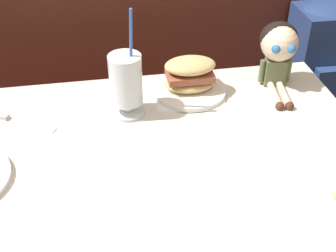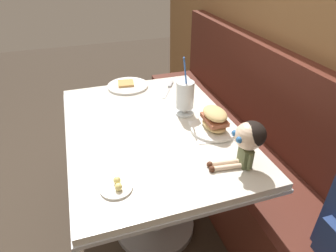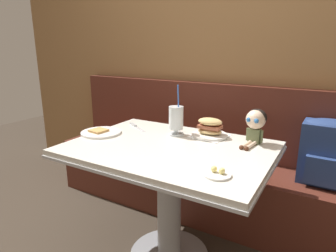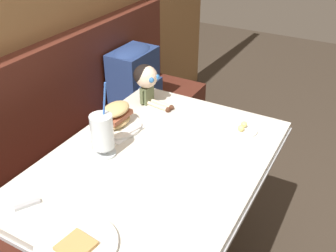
% 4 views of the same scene
% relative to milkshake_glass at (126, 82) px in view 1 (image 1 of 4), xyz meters
% --- Properties ---
extents(booth_bench, '(2.60, 0.48, 1.00)m').
position_rel_milkshake_glass_xyz_m(booth_bench, '(0.07, 0.43, -0.52)').
color(booth_bench, '#512319').
rests_on(booth_bench, ground).
extents(diner_table, '(1.11, 0.81, 0.74)m').
position_rel_milkshake_glass_xyz_m(diner_table, '(0.07, -0.20, -0.30)').
color(diner_table, silver).
rests_on(diner_table, ground).
extents(milkshake_glass, '(0.10, 0.10, 0.32)m').
position_rel_milkshake_glass_xyz_m(milkshake_glass, '(0.00, 0.00, 0.00)').
color(milkshake_glass, silver).
rests_on(milkshake_glass, diner_table).
extents(sandwich_plate, '(0.22, 0.22, 0.12)m').
position_rel_milkshake_glass_xyz_m(sandwich_plate, '(0.19, 0.08, -0.06)').
color(sandwich_plate, white).
rests_on(sandwich_plate, diner_table).
extents(butter_knife, '(0.21, 0.14, 0.01)m').
position_rel_milkshake_glass_xyz_m(butter_knife, '(-0.34, 0.03, -0.10)').
color(butter_knife, silver).
rests_on(butter_knife, diner_table).
extents(seated_doll, '(0.12, 0.22, 0.20)m').
position_rel_milkshake_glass_xyz_m(seated_doll, '(0.46, 0.08, 0.03)').
color(seated_doll, '#5B6642').
rests_on(seated_doll, diner_table).
extents(backpack, '(0.30, 0.25, 0.41)m').
position_rel_milkshake_glass_xyz_m(backpack, '(0.83, 0.40, -0.18)').
color(backpack, navy).
rests_on(backpack, booth_bench).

